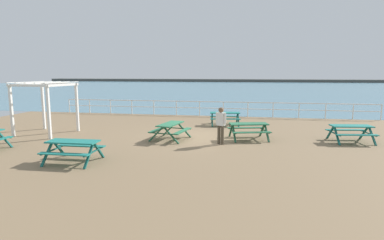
{
  "coord_description": "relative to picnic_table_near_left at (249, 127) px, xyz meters",
  "views": [
    {
      "loc": [
        2.84,
        -15.33,
        3.18
      ],
      "look_at": [
        -0.06,
        0.23,
        0.8
      ],
      "focal_mm": 29.62,
      "sensor_mm": 36.0,
      "label": 1
    }
  ],
  "objects": [
    {
      "name": "seaward_railing",
      "position": [
        -2.78,
        7.91,
        0.16
      ],
      "size": [
        23.07,
        0.07,
        1.08
      ],
      "color": "white",
      "rests_on": "ground"
    },
    {
      "name": "picnic_table_mid_centre",
      "position": [
        -1.46,
        4.03,
        0.0
      ],
      "size": [
        1.98,
        1.75,
        0.8
      ],
      "rotation": [
        0.0,
        0.0,
        0.13
      ],
      "color": "#1E7A70",
      "rests_on": "ground"
    },
    {
      "name": "ground_plane",
      "position": [
        -2.78,
        0.16,
        -0.68
      ],
      "size": [
        30.0,
        24.0,
        0.2
      ],
      "primitive_type": "cube",
      "color": "#846B4C"
    },
    {
      "name": "distant_shoreline",
      "position": [
        -2.78,
        95.91,
        -0.58
      ],
      "size": [
        142.0,
        6.0,
        1.8
      ],
      "primitive_type": "cube",
      "color": "#4C4C47",
      "rests_on": "ground"
    },
    {
      "name": "picnic_table_near_right",
      "position": [
        4.64,
        0.25,
        0.0
      ],
      "size": [
        1.99,
        1.76,
        0.8
      ],
      "rotation": [
        0.0,
        0.0,
        0.14
      ],
      "color": "#1E7A70",
      "rests_on": "ground"
    },
    {
      "name": "picnic_table_far_right",
      "position": [
        -3.68,
        -0.72,
        0.0
      ],
      "size": [
        1.79,
        2.02,
        0.8
      ],
      "rotation": [
        0.0,
        0.0,
        1.4
      ],
      "color": "#286B47",
      "rests_on": "ground"
    },
    {
      "name": "visitor",
      "position": [
        -1.22,
        -1.3,
        0.36
      ],
      "size": [
        0.48,
        0.35,
        1.66
      ],
      "rotation": [
        0.0,
        0.0,
        1.09
      ],
      "color": "#4C4233",
      "rests_on": "ground"
    },
    {
      "name": "sea_band",
      "position": [
        -2.78,
        52.91,
        -0.58
      ],
      "size": [
        142.0,
        90.0,
        0.01
      ],
      "primitive_type": "cube",
      "color": "teal",
      "rests_on": "ground"
    },
    {
      "name": "picnic_table_near_left",
      "position": [
        0.0,
        0.0,
        0.0
      ],
      "size": [
        2.12,
        1.91,
        0.8
      ],
      "rotation": [
        0.0,
        0.0,
        0.26
      ],
      "color": "#286B47",
      "rests_on": "ground"
    },
    {
      "name": "picnic_table_seaward",
      "position": [
        -6.12,
        -5.12,
        0.0
      ],
      "size": [
        1.84,
        1.59,
        0.8
      ],
      "rotation": [
        0.0,
        0.0,
        0.03
      ],
      "color": "#1E7A70",
      "rests_on": "ground"
    },
    {
      "name": "lattice_pergola",
      "position": [
        -10.42,
        -0.47,
        1.41
      ],
      "size": [
        2.64,
        2.76,
        2.7
      ],
      "rotation": [
        0.0,
        0.0,
        -0.09
      ],
      "color": "white",
      "rests_on": "ground"
    }
  ]
}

